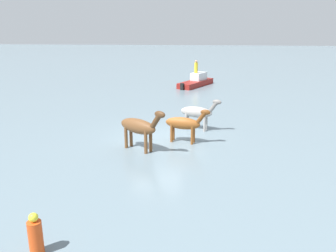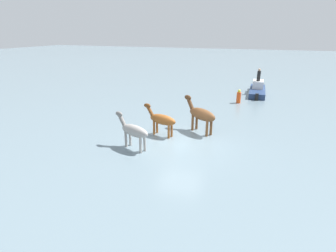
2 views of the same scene
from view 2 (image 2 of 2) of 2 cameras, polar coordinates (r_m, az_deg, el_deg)
ground_plane at (r=14.33m, az=2.76°, el=-3.66°), size 159.95×159.95×0.00m
horse_dark_mare at (r=15.03m, az=-1.41°, el=1.42°), size 0.95×2.25×1.74m
horse_mid_herd at (r=13.39m, az=-7.47°, el=-1.01°), size 1.12×2.28×1.79m
horse_lead at (r=15.57m, az=7.15°, el=2.56°), size 1.77×2.42×2.04m
boat_motor_center at (r=26.90m, az=18.77°, el=7.29°), size 5.22×1.55×1.35m
person_spotter_bow at (r=26.77m, az=19.07°, el=10.33°), size 0.32×0.32×1.19m
buoy_channel_marker at (r=22.91m, az=15.06°, el=6.09°), size 0.36×0.36×1.14m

